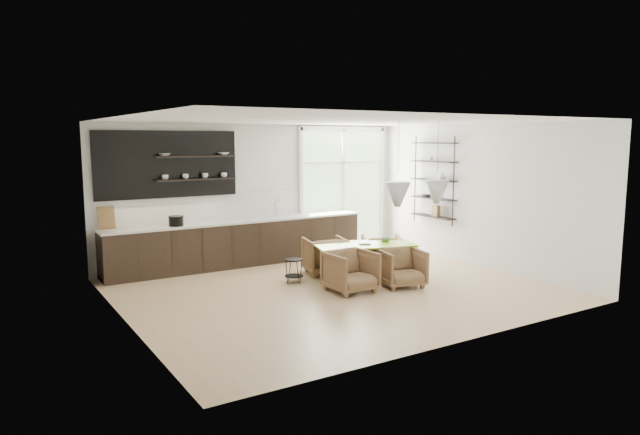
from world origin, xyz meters
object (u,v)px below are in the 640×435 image
Objects in this scene: armchair_front_right at (402,268)px; wire_stool at (294,267)px; armchair_front_left at (351,271)px; armchair_back_right at (381,253)px; dining_table at (364,246)px; armchair_back_left at (325,255)px.

wire_stool is at bearing 154.32° from armchair_front_right.
armchair_front_left is 1.18m from wire_stool.
wire_stool is (-1.96, 0.05, -0.07)m from armchair_back_right.
armchair_back_right is at bearing 82.59° from armchair_front_right.
armchair_back_left is (-0.37, 0.76, -0.27)m from dining_table.
wire_stool is at bearing 175.25° from dining_table.
dining_table is 1.36m from wire_stool.
armchair_front_left is at bearing 89.99° from armchair_back_left.
armchair_back_left is 1.16m from armchair_back_right.
armchair_back_right is at bearing 34.05° from armchair_front_left.
armchair_front_left is at bearing -63.96° from wire_stool.
dining_table is 2.55× the size of armchair_back_left.
armchair_back_left is at bearing 14.40° from armchair_back_right.
armchair_back_right reaches higher than dining_table.
armchair_back_left is 1.00× the size of armchair_front_left.
armchair_back_left reaches higher than wire_stool.
armchair_front_right is at bearing -39.82° from wire_stool.
armchair_back_left is 1.06× the size of armchair_front_right.
dining_table is 2.70× the size of armchair_front_right.
wire_stool is at bearing 32.32° from armchair_back_left.
armchair_front_left is at bearing 66.11° from armchair_back_right.
dining_table is 0.95m from armchair_front_left.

